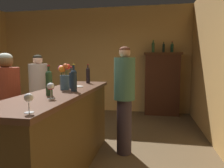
# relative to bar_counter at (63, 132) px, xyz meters

# --- Properties ---
(floor) EXTENTS (8.85, 8.85, 0.00)m
(floor) POSITION_rel_bar_counter_xyz_m (-0.61, 0.08, -0.54)
(floor) COLOR brown
(floor) RESTS_ON ground
(wall_back) EXTENTS (5.63, 0.12, 2.93)m
(wall_back) POSITION_rel_bar_counter_xyz_m (-0.61, 3.54, 0.92)
(wall_back) COLOR tan
(wall_back) RESTS_ON ground
(bar_counter) EXTENTS (0.64, 2.44, 1.07)m
(bar_counter) POSITION_rel_bar_counter_xyz_m (0.00, 0.00, 0.00)
(bar_counter) COLOR #4F391B
(bar_counter) RESTS_ON ground
(display_cabinet) EXTENTS (0.97, 0.37, 1.66)m
(display_cabinet) POSITION_rel_bar_counter_xyz_m (1.38, 3.27, 0.32)
(display_cabinet) COLOR #3B1D11
(display_cabinet) RESTS_ON ground
(wine_bottle_malbec) EXTENTS (0.07, 0.07, 0.34)m
(wine_bottle_malbec) POSITION_rel_bar_counter_xyz_m (0.16, 0.01, 0.68)
(wine_bottle_malbec) COLOR #192837
(wine_bottle_malbec) RESTS_ON bar_counter
(wine_bottle_syrah) EXTENTS (0.06, 0.06, 0.30)m
(wine_bottle_syrah) POSITION_rel_bar_counter_xyz_m (0.03, 0.26, 0.66)
(wine_bottle_syrah) COLOR #212F3C
(wine_bottle_syrah) RESTS_ON bar_counter
(wine_bottle_chardonnay) EXTENTS (0.07, 0.07, 0.33)m
(wine_bottle_chardonnay) POSITION_rel_bar_counter_xyz_m (0.00, -0.33, 0.68)
(wine_bottle_chardonnay) COLOR #274728
(wine_bottle_chardonnay) RESTS_ON bar_counter
(wine_bottle_pinot) EXTENTS (0.07, 0.07, 0.32)m
(wine_bottle_pinot) POSITION_rel_bar_counter_xyz_m (0.05, 0.95, 0.68)
(wine_bottle_pinot) COLOR black
(wine_bottle_pinot) RESTS_ON bar_counter
(wine_glass_front) EXTENTS (0.07, 0.07, 0.15)m
(wine_glass_front) POSITION_rel_bar_counter_xyz_m (0.22, -1.07, 0.64)
(wine_glass_front) COLOR white
(wine_glass_front) RESTS_ON bar_counter
(wine_glass_mid) EXTENTS (0.08, 0.08, 0.16)m
(wine_glass_mid) POSITION_rel_bar_counter_xyz_m (0.11, -0.51, 0.65)
(wine_glass_mid) COLOR white
(wine_glass_mid) RESTS_ON bar_counter
(flower_arrangement) EXTENTS (0.17, 0.14, 0.34)m
(flower_arrangement) POSITION_rel_bar_counter_xyz_m (-0.02, 0.13, 0.72)
(flower_arrangement) COLOR #3B596F
(flower_arrangement) RESTS_ON bar_counter
(cheese_plate) EXTENTS (0.15, 0.15, 0.01)m
(cheese_plate) POSITION_rel_bar_counter_xyz_m (0.05, 0.43, 0.54)
(cheese_plate) COLOR white
(cheese_plate) RESTS_ON bar_counter
(display_bottle_left) EXTENTS (0.08, 0.08, 0.34)m
(display_bottle_left) POSITION_rel_bar_counter_xyz_m (1.13, 3.27, 1.27)
(display_bottle_left) COLOR #2B4D2D
(display_bottle_left) RESTS_ON display_cabinet
(display_bottle_midleft) EXTENTS (0.06, 0.06, 0.29)m
(display_bottle_midleft) POSITION_rel_bar_counter_xyz_m (1.40, 3.27, 1.25)
(display_bottle_midleft) COLOR black
(display_bottle_midleft) RESTS_ON display_cabinet
(display_bottle_center) EXTENTS (0.08, 0.08, 0.29)m
(display_bottle_center) POSITION_rel_bar_counter_xyz_m (1.61, 3.27, 1.25)
(display_bottle_center) COLOR #153624
(display_bottle_center) RESTS_ON display_cabinet
(patron_near_entrance) EXTENTS (0.34, 0.34, 1.55)m
(patron_near_entrance) POSITION_rel_bar_counter_xyz_m (-0.76, -0.02, 0.31)
(patron_near_entrance) COLOR gray
(patron_near_entrance) RESTS_ON ground
(patron_redhead) EXTENTS (0.34, 0.34, 1.56)m
(patron_redhead) POSITION_rel_bar_counter_xyz_m (-0.91, 1.03, 0.31)
(patron_redhead) COLOR #4C6153
(patron_redhead) RESTS_ON ground
(bartender) EXTENTS (0.32, 0.32, 1.66)m
(bartender) POSITION_rel_bar_counter_xyz_m (0.70, 0.72, 0.38)
(bartender) COLOR #322833
(bartender) RESTS_ON ground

